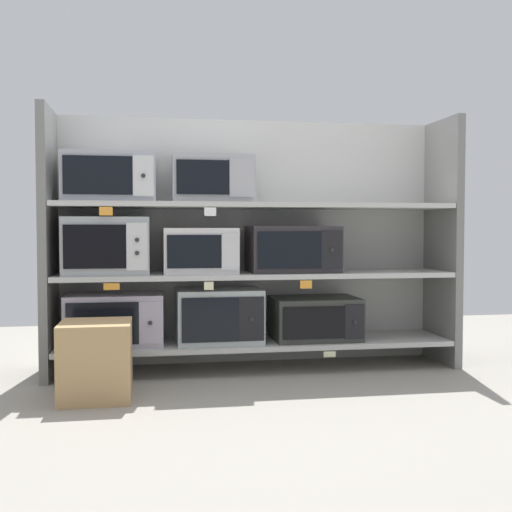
% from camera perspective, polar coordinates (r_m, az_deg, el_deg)
% --- Properties ---
extents(ground, '(6.40, 6.00, 0.02)m').
position_cam_1_polar(ground, '(3.01, 3.28, -14.47)').
color(ground, gray).
extents(back_panel, '(2.60, 0.04, 1.57)m').
position_cam_1_polar(back_panel, '(4.11, -0.59, 1.33)').
color(back_panel, '#B2B2AD').
rests_on(back_panel, ground).
extents(upright_left, '(0.05, 0.47, 1.57)m').
position_cam_1_polar(upright_left, '(3.85, -18.33, 1.12)').
color(upright_left, slate).
rests_on(upright_left, ground).
extents(upright_right, '(0.05, 0.47, 1.57)m').
position_cam_1_polar(upright_right, '(4.24, 16.59, 1.26)').
color(upright_right, slate).
rests_on(upright_right, ground).
extents(shelf_0, '(2.40, 0.47, 0.03)m').
position_cam_1_polar(shelf_0, '(3.92, 0.00, -7.89)').
color(shelf_0, beige).
rests_on(shelf_0, ground).
extents(microwave_0, '(0.57, 0.35, 0.30)m').
position_cam_1_polar(microwave_0, '(3.84, -12.71, -5.64)').
color(microwave_0, '#BBB1C2').
rests_on(microwave_0, shelf_0).
extents(microwave_1, '(0.51, 0.39, 0.33)m').
position_cam_1_polar(microwave_1, '(3.86, -3.39, -5.39)').
color(microwave_1, '#B0BBB9').
rests_on(microwave_1, shelf_0).
extents(microwave_2, '(0.53, 0.40, 0.26)m').
position_cam_1_polar(microwave_2, '(3.97, 5.37, -5.64)').
color(microwave_2, '#30322D').
rests_on(microwave_2, shelf_0).
extents(price_tag_0, '(0.08, 0.00, 0.04)m').
position_cam_1_polar(price_tag_0, '(3.65, -13.57, -9.37)').
color(price_tag_0, beige).
extents(price_tag_1, '(0.07, 0.00, 0.03)m').
position_cam_1_polar(price_tag_1, '(3.79, 6.70, -8.84)').
color(price_tag_1, beige).
extents(shelf_1, '(2.40, 0.47, 0.03)m').
position_cam_1_polar(shelf_1, '(3.87, 0.00, -1.70)').
color(shelf_1, beige).
extents(microwave_3, '(0.49, 0.43, 0.34)m').
position_cam_1_polar(microwave_3, '(3.81, -13.34, 0.92)').
color(microwave_3, '#9DA2A5').
rests_on(microwave_3, shelf_1).
extents(microwave_4, '(0.44, 0.36, 0.27)m').
position_cam_1_polar(microwave_4, '(3.81, -5.11, 0.50)').
color(microwave_4, white).
rests_on(microwave_4, shelf_1).
extents(microwave_5, '(0.54, 0.40, 0.28)m').
position_cam_1_polar(microwave_5, '(3.90, 3.30, 0.64)').
color(microwave_5, '#2D292D').
rests_on(microwave_5, shelf_1).
extents(price_tag_2, '(0.09, 0.00, 0.04)m').
position_cam_1_polar(price_tag_2, '(3.59, -12.97, -2.72)').
color(price_tag_2, orange).
extents(price_tag_3, '(0.05, 0.00, 0.05)m').
position_cam_1_polar(price_tag_3, '(3.60, -4.30, -2.72)').
color(price_tag_3, beige).
extents(price_tag_4, '(0.07, 0.00, 0.05)m').
position_cam_1_polar(price_tag_4, '(3.69, 4.56, -2.59)').
color(price_tag_4, orange).
extents(shelf_2, '(2.40, 0.47, 0.03)m').
position_cam_1_polar(shelf_2, '(3.86, 0.00, 4.59)').
color(shelf_2, beige).
extents(microwave_6, '(0.53, 0.41, 0.28)m').
position_cam_1_polar(microwave_6, '(3.82, -13.12, 6.91)').
color(microwave_6, '#9EA2AB').
rests_on(microwave_6, shelf_2).
extents(microwave_7, '(0.48, 0.35, 0.28)m').
position_cam_1_polar(microwave_7, '(3.83, -4.01, 6.94)').
color(microwave_7, '#A3A2A7').
rests_on(microwave_7, shelf_2).
extents(price_tag_5, '(0.07, 0.00, 0.05)m').
position_cam_1_polar(price_tag_5, '(3.58, -13.46, 3.98)').
color(price_tag_5, orange).
extents(price_tag_6, '(0.07, 0.00, 0.05)m').
position_cam_1_polar(price_tag_6, '(3.58, -4.17, 4.03)').
color(price_tag_6, white).
extents(shipping_carton, '(0.36, 0.36, 0.39)m').
position_cam_1_polar(shipping_carton, '(3.34, -14.33, -9.16)').
color(shipping_carton, tan).
rests_on(shipping_carton, ground).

